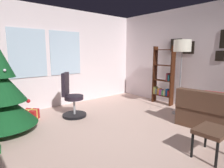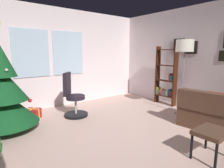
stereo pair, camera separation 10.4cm
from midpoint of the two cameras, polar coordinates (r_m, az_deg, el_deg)
The scene contains 9 objects.
ground_plane at distance 3.49m, azimuth 6.04°, elevation -16.91°, with size 5.06×5.60×0.10m, color beige.
wall_back_with_windows at distance 5.48m, azimuth -16.15°, elevation 7.73°, with size 5.06×0.12×2.71m.
wall_right_with_frames at distance 5.32m, azimuth 26.05°, elevation 7.04°, with size 0.12×5.60×2.71m.
footstool at distance 3.10m, azimuth 27.44°, elevation -13.11°, with size 0.51×0.39×0.43m.
holiday_tree at distance 4.02m, azimuth -31.37°, elevation -3.31°, with size 1.20×1.20×2.08m.
gift_box_red at distance 4.70m, azimuth -24.29°, elevation -8.49°, with size 0.39×0.39×0.23m.
office_chair at distance 4.51m, azimuth -12.96°, elevation -4.72°, with size 0.59×0.58×1.05m.
bookshelf at distance 5.63m, azimuth 14.92°, elevation 1.47°, with size 0.18×0.64×1.68m.
floor_lamp at distance 4.74m, azimuth 20.11°, elevation 9.70°, with size 0.40×0.40×1.80m.
Camera 1 is at (-2.32, -2.10, 1.51)m, focal length 29.80 mm.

